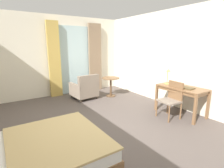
% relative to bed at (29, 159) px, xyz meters
% --- Properties ---
extents(ground, '(5.96, 7.16, 0.10)m').
position_rel_bed_xyz_m(ground, '(1.53, 0.65, -0.30)').
color(ground, '#564C47').
extents(wall_back, '(5.56, 0.12, 2.88)m').
position_rel_bed_xyz_m(wall_back, '(1.53, 3.97, 1.19)').
color(wall_back, silver).
rests_on(wall_back, ground).
extents(wall_right, '(0.12, 6.76, 2.88)m').
position_rel_bed_xyz_m(wall_right, '(4.25, 0.65, 1.19)').
color(wall_right, silver).
rests_on(wall_right, ground).
extents(balcony_glass_door, '(1.18, 0.02, 2.53)m').
position_rel_bed_xyz_m(balcony_glass_door, '(2.32, 3.89, 1.01)').
color(balcony_glass_door, silver).
rests_on(balcony_glass_door, ground).
extents(curtain_panel_left, '(0.42, 0.10, 2.66)m').
position_rel_bed_xyz_m(curtain_panel_left, '(1.51, 3.79, 1.08)').
color(curtain_panel_left, tan).
rests_on(curtain_panel_left, ground).
extents(curtain_panel_right, '(0.54, 0.10, 2.66)m').
position_rel_bed_xyz_m(curtain_panel_right, '(3.13, 3.79, 1.08)').
color(curtain_panel_right, '#897056').
rests_on(curtain_panel_right, ground).
extents(bed, '(2.15, 1.63, 1.05)m').
position_rel_bed_xyz_m(bed, '(0.00, 0.00, 0.00)').
color(bed, brown).
rests_on(bed, ground).
extents(writing_desk, '(0.65, 1.24, 0.77)m').
position_rel_bed_xyz_m(writing_desk, '(3.80, 0.20, 0.42)').
color(writing_desk, brown).
rests_on(writing_desk, ground).
extents(desk_chair, '(0.48, 0.52, 0.94)m').
position_rel_bed_xyz_m(desk_chair, '(3.41, 0.21, 0.28)').
color(desk_chair, gray).
rests_on(desk_chair, ground).
extents(desk_lamp, '(0.20, 0.20, 0.47)m').
position_rel_bed_xyz_m(desk_lamp, '(3.70, 0.60, 0.81)').
color(desk_lamp, tan).
rests_on(desk_lamp, writing_desk).
extents(closed_book, '(0.26, 0.33, 0.03)m').
position_rel_bed_xyz_m(closed_book, '(3.74, 0.02, 0.53)').
color(closed_book, brown).
rests_on(closed_book, writing_desk).
extents(armchair_by_window, '(0.84, 0.86, 0.87)m').
position_rel_bed_xyz_m(armchair_by_window, '(2.23, 2.91, 0.09)').
color(armchair_by_window, gray).
rests_on(armchair_by_window, ground).
extents(round_cafe_table, '(0.63, 0.63, 0.69)m').
position_rel_bed_xyz_m(round_cafe_table, '(3.16, 2.66, 0.26)').
color(round_cafe_table, brown).
rests_on(round_cafe_table, ground).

